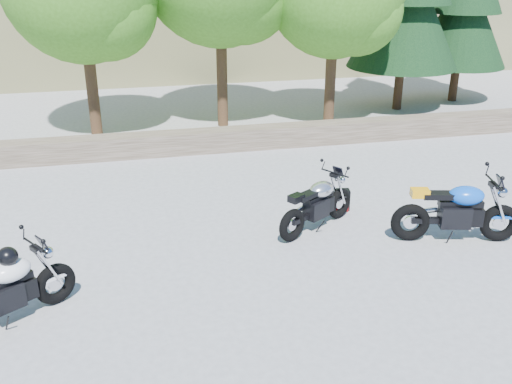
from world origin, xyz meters
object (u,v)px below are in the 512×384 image
at_px(silver_bike, 317,205).
at_px(backpack, 342,200).
at_px(white_bike, 4,289).
at_px(blue_bike, 457,212).

xyz_separation_m(silver_bike, backpack, (0.69, 0.65, -0.26)).
bearing_deg(white_bike, blue_bike, -26.60).
distance_m(silver_bike, white_bike, 4.90).
height_order(white_bike, backpack, white_bike).
bearing_deg(backpack, blue_bike, -39.71).
height_order(silver_bike, blue_bike, blue_bike).
relative_size(silver_bike, blue_bike, 0.78).
distance_m(silver_bike, blue_bike, 2.22).
distance_m(white_bike, blue_bike, 6.66).
height_order(blue_bike, backpack, blue_bike).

